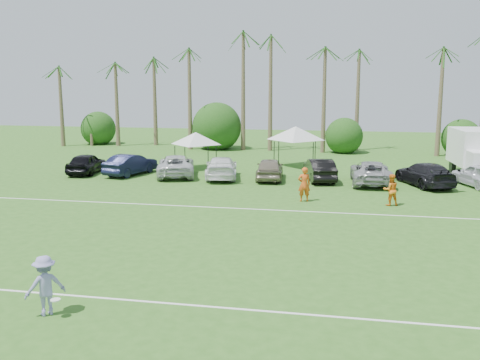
# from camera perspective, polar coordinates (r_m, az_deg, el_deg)

# --- Properties ---
(ground) EXTENTS (120.00, 120.00, 0.00)m
(ground) POSITION_cam_1_polar(r_m,az_deg,el_deg) (14.69, -14.50, -15.36)
(ground) COLOR #30601D
(ground) RESTS_ON ground
(field_lines) EXTENTS (80.00, 12.10, 0.01)m
(field_lines) POSITION_cam_1_polar(r_m,az_deg,el_deg) (21.67, -5.40, -6.55)
(field_lines) COLOR white
(field_lines) RESTS_ON ground
(palm_tree_0) EXTENTS (2.40, 2.40, 8.90)m
(palm_tree_0) POSITION_cam_1_polar(r_m,az_deg,el_deg) (57.17, -18.62, 11.01)
(palm_tree_0) COLOR brown
(palm_tree_0) RESTS_ON ground
(palm_tree_1) EXTENTS (2.40, 2.40, 9.90)m
(palm_tree_1) POSITION_cam_1_polar(r_m,az_deg,el_deg) (54.93, -14.02, 12.20)
(palm_tree_1) COLOR brown
(palm_tree_1) RESTS_ON ground
(palm_tree_2) EXTENTS (2.40, 2.40, 10.90)m
(palm_tree_2) POSITION_cam_1_polar(r_m,az_deg,el_deg) (53.08, -9.03, 13.38)
(palm_tree_2) COLOR brown
(palm_tree_2) RESTS_ON ground
(palm_tree_3) EXTENTS (2.40, 2.40, 11.90)m
(palm_tree_3) POSITION_cam_1_polar(r_m,az_deg,el_deg) (51.92, -4.76, 14.48)
(palm_tree_3) COLOR brown
(palm_tree_3) RESTS_ON ground
(palm_tree_4) EXTENTS (2.40, 2.40, 8.90)m
(palm_tree_4) POSITION_cam_1_polar(r_m,az_deg,el_deg) (50.87, -0.29, 11.69)
(palm_tree_4) COLOR brown
(palm_tree_4) RESTS_ON ground
(palm_tree_5) EXTENTS (2.40, 2.40, 9.90)m
(palm_tree_5) POSITION_cam_1_polar(r_m,az_deg,el_deg) (50.27, 4.30, 12.67)
(palm_tree_5) COLOR brown
(palm_tree_5) RESTS_ON ground
(palm_tree_6) EXTENTS (2.40, 2.40, 10.90)m
(palm_tree_6) POSITION_cam_1_polar(r_m,az_deg,el_deg) (50.01, 9.00, 13.58)
(palm_tree_6) COLOR brown
(palm_tree_6) RESTS_ON ground
(palm_tree_7) EXTENTS (2.40, 2.40, 11.90)m
(palm_tree_7) POSITION_cam_1_polar(r_m,az_deg,el_deg) (50.07, 13.76, 14.38)
(palm_tree_7) COLOR brown
(palm_tree_7) RESTS_ON ground
(palm_tree_8) EXTENTS (2.40, 2.40, 8.90)m
(palm_tree_8) POSITION_cam_1_polar(r_m,az_deg,el_deg) (50.40, 19.42, 11.13)
(palm_tree_8) COLOR brown
(palm_tree_8) RESTS_ON ground
(bush_tree_0) EXTENTS (4.00, 4.00, 4.00)m
(bush_tree_0) POSITION_cam_1_polar(r_m,az_deg,el_deg) (56.83, -15.15, 5.46)
(bush_tree_0) COLOR brown
(bush_tree_0) RESTS_ON ground
(bush_tree_1) EXTENTS (4.00, 4.00, 4.00)m
(bush_tree_1) POSITION_cam_1_polar(r_m,az_deg,el_deg) (52.45, -2.22, 5.43)
(bush_tree_1) COLOR brown
(bush_tree_1) RESTS_ON ground
(bush_tree_2) EXTENTS (4.00, 4.00, 4.00)m
(bush_tree_2) POSITION_cam_1_polar(r_m,az_deg,el_deg) (51.08, 11.06, 5.11)
(bush_tree_2) COLOR brown
(bush_tree_2) RESTS_ON ground
(bush_tree_3) EXTENTS (4.00, 4.00, 4.00)m
(bush_tree_3) POSITION_cam_1_polar(r_m,az_deg,el_deg) (52.07, 22.16, 4.64)
(bush_tree_3) COLOR brown
(bush_tree_3) RESTS_ON ground
(sideline_player_a) EXTENTS (0.77, 0.61, 1.86)m
(sideline_player_a) POSITION_cam_1_polar(r_m,az_deg,el_deg) (28.76, 6.86, -0.46)
(sideline_player_a) COLOR #DA5518
(sideline_player_a) RESTS_ON ground
(sideline_player_b) EXTENTS (0.93, 0.80, 1.65)m
(sideline_player_b) POSITION_cam_1_polar(r_m,az_deg,el_deg) (28.71, 15.78, -1.02)
(sideline_player_b) COLOR orange
(sideline_player_b) RESTS_ON ground
(box_truck) EXTENTS (2.71, 6.28, 3.17)m
(box_truck) POSITION_cam_1_polar(r_m,az_deg,el_deg) (39.25, 23.89, 2.74)
(box_truck) COLOR white
(box_truck) RESTS_ON ground
(canopy_tent_left) EXTENTS (3.86, 3.86, 3.13)m
(canopy_tent_left) POSITION_cam_1_polar(r_m,az_deg,el_deg) (39.69, -4.74, 5.09)
(canopy_tent_left) COLOR black
(canopy_tent_left) RESTS_ON ground
(canopy_tent_right) EXTENTS (4.40, 4.40, 3.56)m
(canopy_tent_right) POSITION_cam_1_polar(r_m,az_deg,el_deg) (40.54, 5.96, 5.71)
(canopy_tent_right) COLOR black
(canopy_tent_right) RESTS_ON ground
(frisbee_player) EXTENTS (1.22, 1.20, 1.68)m
(frisbee_player) POSITION_cam_1_polar(r_m,az_deg,el_deg) (15.77, -20.08, -10.53)
(frisbee_player) COLOR #8987BF
(frisbee_player) RESTS_ON ground
(parked_car_0) EXTENTS (2.11, 4.38, 1.44)m
(parked_car_0) POSITION_cam_1_polar(r_m,az_deg,el_deg) (38.93, -16.06, 1.72)
(parked_car_0) COLOR black
(parked_car_0) RESTS_ON ground
(parked_car_1) EXTENTS (2.62, 4.63, 1.44)m
(parked_car_1) POSITION_cam_1_polar(r_m,az_deg,el_deg) (37.70, -11.59, 1.64)
(parked_car_1) COLOR #121632
(parked_car_1) RESTS_ON ground
(parked_car_2) EXTENTS (3.74, 5.65, 1.44)m
(parked_car_2) POSITION_cam_1_polar(r_m,az_deg,el_deg) (36.70, -6.84, 1.55)
(parked_car_2) COLOR silver
(parked_car_2) RESTS_ON ground
(parked_car_3) EXTENTS (2.94, 5.27, 1.44)m
(parked_car_3) POSITION_cam_1_polar(r_m,az_deg,el_deg) (35.60, -2.01, 1.34)
(parked_car_3) COLOR white
(parked_car_3) RESTS_ON ground
(parked_car_4) EXTENTS (2.08, 4.37, 1.44)m
(parked_car_4) POSITION_cam_1_polar(r_m,az_deg,el_deg) (35.13, 3.18, 1.21)
(parked_car_4) COLOR gray
(parked_car_4) RESTS_ON ground
(parked_car_5) EXTENTS (2.48, 4.61, 1.44)m
(parked_car_5) POSITION_cam_1_polar(r_m,az_deg,el_deg) (35.10, 8.47, 1.11)
(parked_car_5) COLOR black
(parked_car_5) RESTS_ON ground
(parked_car_6) EXTENTS (2.55, 5.26, 1.44)m
(parked_car_6) POSITION_cam_1_polar(r_m,az_deg,el_deg) (34.62, 13.79, 0.79)
(parked_car_6) COLOR #9B9C9D
(parked_car_6) RESTS_ON ground
(parked_car_7) EXTENTS (3.66, 5.37, 1.44)m
(parked_car_7) POSITION_cam_1_polar(r_m,az_deg,el_deg) (34.92, 19.09, 0.60)
(parked_car_7) COLOR black
(parked_car_7) RESTS_ON ground
(parked_car_8) EXTENTS (3.07, 4.56, 1.44)m
(parked_car_8) POSITION_cam_1_polar(r_m,az_deg,el_deg) (35.72, 24.18, 0.47)
(parked_car_8) COLOR silver
(parked_car_8) RESTS_ON ground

